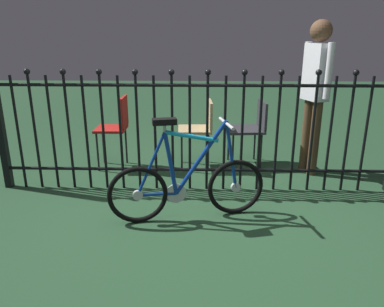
{
  "coord_description": "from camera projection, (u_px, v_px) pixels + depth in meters",
  "views": [
    {
      "loc": [
        0.05,
        -3.0,
        1.6
      ],
      "look_at": [
        -0.03,
        0.2,
        0.55
      ],
      "focal_mm": 34.63,
      "sensor_mm": 36.0,
      "label": 1
    }
  ],
  "objects": [
    {
      "name": "chair_tan",
      "position": [
        201.0,
        126.0,
        4.49
      ],
      "size": [
        0.42,
        0.42,
        0.82
      ],
      "color": "black",
      "rests_on": "ground"
    },
    {
      "name": "chair_charcoal",
      "position": [
        251.0,
        125.0,
        4.58
      ],
      "size": [
        0.47,
        0.47,
        0.81
      ],
      "color": "black",
      "rests_on": "ground"
    },
    {
      "name": "bicycle",
      "position": [
        188.0,
        184.0,
        3.26
      ],
      "size": [
        1.38,
        0.45,
        0.93
      ],
      "color": "black",
      "rests_on": "ground"
    },
    {
      "name": "person_visitor",
      "position": [
        316.0,
        84.0,
        4.14
      ],
      "size": [
        0.27,
        0.45,
        1.74
      ],
      "color": "#4C3823",
      "rests_on": "ground"
    },
    {
      "name": "ground_plane",
      "position": [
        195.0,
        218.0,
        3.35
      ],
      "size": [
        20.0,
        20.0,
        0.0
      ],
      "primitive_type": "plane",
      "color": "#23452A"
    },
    {
      "name": "iron_fence",
      "position": [
        188.0,
        128.0,
        3.78
      ],
      "size": [
        4.13,
        0.07,
        1.32
      ],
      "color": "black",
      "rests_on": "ground"
    },
    {
      "name": "chair_red",
      "position": [
        117.0,
        124.0,
        4.46
      ],
      "size": [
        0.37,
        0.37,
        0.88
      ],
      "color": "black",
      "rests_on": "ground"
    }
  ]
}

